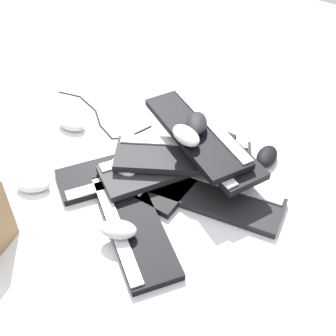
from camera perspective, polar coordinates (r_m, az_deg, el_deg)
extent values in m
plane|color=silver|center=(1.47, 1.74, -4.26)|extent=(3.20, 3.20, 0.00)
cube|color=black|center=(1.57, 2.17, 0.33)|extent=(0.45, 0.18, 0.02)
cube|color=silver|center=(1.58, 0.46, 1.52)|extent=(0.42, 0.06, 0.01)
cube|color=black|center=(1.56, -5.26, -0.25)|extent=(0.44, 0.39, 0.02)
cube|color=silver|center=(1.51, -4.64, -1.25)|extent=(0.35, 0.29, 0.01)
cube|color=black|center=(1.40, -4.11, -6.94)|extent=(0.39, 0.44, 0.02)
cube|color=silver|center=(1.38, -6.38, -7.17)|extent=(0.29, 0.35, 0.01)
cube|color=black|center=(1.48, 5.48, -3.49)|extent=(0.20, 0.45, 0.02)
cube|color=silver|center=(1.50, 6.25, -1.64)|extent=(0.08, 0.42, 0.01)
cube|color=#232326|center=(1.53, -0.08, 0.46)|extent=(0.45, 0.38, 0.02)
cube|color=silver|center=(1.56, -0.93, 2.17)|extent=(0.36, 0.27, 0.01)
cube|color=black|center=(1.51, 1.85, 1.40)|extent=(0.33, 0.46, 0.02)
cube|color=silver|center=(1.54, 1.97, 3.23)|extent=(0.22, 0.39, 0.01)
cube|color=black|center=(1.52, 4.99, 3.06)|extent=(0.34, 0.46, 0.02)
cube|color=#B2B5BA|center=(1.49, 3.23, 2.77)|extent=(0.24, 0.38, 0.01)
cube|color=black|center=(1.51, 3.45, 4.40)|extent=(0.36, 0.45, 0.02)
cube|color=silver|center=(1.53, 5.30, 5.46)|extent=(0.25, 0.38, 0.01)
ellipsoid|color=#B7B7BC|center=(1.51, -5.49, 0.00)|extent=(0.10, 0.13, 0.04)
ellipsoid|color=black|center=(1.49, 3.51, 5.48)|extent=(0.13, 0.11, 0.04)
ellipsoid|color=silver|center=(1.56, -16.14, -1.91)|extent=(0.11, 0.13, 0.04)
ellipsoid|color=silver|center=(1.76, -11.65, 5.32)|extent=(0.07, 0.11, 0.04)
ellipsoid|color=#B7B7BC|center=(1.35, -6.12, -7.43)|extent=(0.10, 0.13, 0.04)
ellipsoid|color=black|center=(1.62, 11.97, 1.41)|extent=(0.11, 0.07, 0.04)
ellipsoid|color=#B7B7BC|center=(1.44, 2.21, 4.00)|extent=(0.11, 0.13, 0.04)
cylinder|color=black|center=(1.71, -3.60, 4.46)|extent=(0.10, 0.05, 0.01)
cylinder|color=black|center=(1.69, -5.98, 3.70)|extent=(0.04, 0.05, 0.01)
cylinder|color=black|center=(1.73, -7.58, 4.47)|extent=(0.05, 0.09, 0.01)
cylinder|color=black|center=(1.79, -8.57, 6.14)|extent=(0.07, 0.07, 0.01)
cylinder|color=black|center=(1.87, -9.79, 7.82)|extent=(0.05, 0.11, 0.01)
cylinder|color=black|center=(1.94, -11.93, 8.85)|extent=(0.03, 0.09, 0.01)
sphere|color=black|center=(1.74, -2.12, 5.17)|extent=(0.01, 0.01, 0.01)
sphere|color=black|center=(1.69, -5.11, 3.74)|extent=(0.01, 0.01, 0.01)
sphere|color=black|center=(1.69, -6.85, 3.65)|extent=(0.01, 0.01, 0.01)
sphere|color=black|center=(1.76, -8.29, 5.25)|extent=(0.01, 0.01, 0.01)
sphere|color=black|center=(1.83, -8.83, 6.99)|extent=(0.01, 0.01, 0.01)
sphere|color=black|center=(1.91, -10.70, 8.62)|extent=(0.01, 0.01, 0.01)
sphere|color=black|center=(1.96, -13.14, 9.08)|extent=(0.01, 0.01, 0.01)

